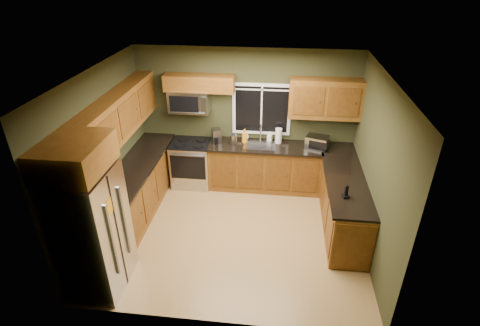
% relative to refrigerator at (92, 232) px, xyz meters
% --- Properties ---
extents(floor, '(4.20, 4.20, 0.00)m').
position_rel_refrigerator_xyz_m(floor, '(1.74, 1.30, -0.90)').
color(floor, '#A07B46').
rests_on(floor, ground).
extents(ceiling, '(4.20, 4.20, 0.00)m').
position_rel_refrigerator_xyz_m(ceiling, '(1.74, 1.30, 1.80)').
color(ceiling, white).
rests_on(ceiling, back_wall).
extents(back_wall, '(4.20, 0.00, 4.20)m').
position_rel_refrigerator_xyz_m(back_wall, '(1.74, 3.10, 0.45)').
color(back_wall, '#32351C').
rests_on(back_wall, ground).
extents(front_wall, '(4.20, 0.00, 4.20)m').
position_rel_refrigerator_xyz_m(front_wall, '(1.74, -0.50, 0.45)').
color(front_wall, '#32351C').
rests_on(front_wall, ground).
extents(left_wall, '(0.00, 3.60, 3.60)m').
position_rel_refrigerator_xyz_m(left_wall, '(-0.36, 1.30, 0.45)').
color(left_wall, '#32351C').
rests_on(left_wall, ground).
extents(right_wall, '(0.00, 3.60, 3.60)m').
position_rel_refrigerator_xyz_m(right_wall, '(3.84, 1.30, 0.45)').
color(right_wall, '#32351C').
rests_on(right_wall, ground).
extents(window, '(1.12, 0.03, 1.02)m').
position_rel_refrigerator_xyz_m(window, '(2.04, 3.08, 0.65)').
color(window, white).
rests_on(window, back_wall).
extents(base_cabinets_left, '(0.60, 2.65, 0.90)m').
position_rel_refrigerator_xyz_m(base_cabinets_left, '(-0.06, 1.78, -0.45)').
color(base_cabinets_left, brown).
rests_on(base_cabinets_left, ground).
extents(countertop_left, '(0.65, 2.65, 0.04)m').
position_rel_refrigerator_xyz_m(countertop_left, '(-0.04, 1.78, 0.02)').
color(countertop_left, black).
rests_on(countertop_left, base_cabinets_left).
extents(base_cabinets_back, '(2.17, 0.60, 0.90)m').
position_rel_refrigerator_xyz_m(base_cabinets_back, '(2.15, 2.80, -0.45)').
color(base_cabinets_back, brown).
rests_on(base_cabinets_back, ground).
extents(countertop_back, '(2.17, 0.65, 0.04)m').
position_rel_refrigerator_xyz_m(countertop_back, '(2.15, 2.78, 0.02)').
color(countertop_back, black).
rests_on(countertop_back, base_cabinets_back).
extents(base_cabinets_peninsula, '(0.60, 2.52, 0.90)m').
position_rel_refrigerator_xyz_m(base_cabinets_peninsula, '(3.54, 1.84, -0.45)').
color(base_cabinets_peninsula, brown).
rests_on(base_cabinets_peninsula, ground).
extents(countertop_peninsula, '(0.65, 2.50, 0.04)m').
position_rel_refrigerator_xyz_m(countertop_peninsula, '(3.51, 1.85, 0.02)').
color(countertop_peninsula, black).
rests_on(countertop_peninsula, base_cabinets_peninsula).
extents(upper_cabinets_left, '(0.33, 2.65, 0.72)m').
position_rel_refrigerator_xyz_m(upper_cabinets_left, '(-0.20, 1.78, 0.96)').
color(upper_cabinets_left, brown).
rests_on(upper_cabinets_left, left_wall).
extents(upper_cabinets_back_left, '(1.30, 0.33, 0.30)m').
position_rel_refrigerator_xyz_m(upper_cabinets_back_left, '(0.89, 2.94, 1.17)').
color(upper_cabinets_back_left, brown).
rests_on(upper_cabinets_back_left, back_wall).
extents(upper_cabinets_back_right, '(1.30, 0.33, 0.72)m').
position_rel_refrigerator_xyz_m(upper_cabinets_back_right, '(3.19, 2.94, 0.96)').
color(upper_cabinets_back_right, brown).
rests_on(upper_cabinets_back_right, back_wall).
extents(upper_cabinet_over_fridge, '(0.72, 0.90, 0.38)m').
position_rel_refrigerator_xyz_m(upper_cabinet_over_fridge, '(-0.00, 0.00, 1.13)').
color(upper_cabinet_over_fridge, brown).
rests_on(upper_cabinet_over_fridge, left_wall).
extents(refrigerator, '(0.74, 0.90, 1.80)m').
position_rel_refrigerator_xyz_m(refrigerator, '(0.00, 0.00, 0.00)').
color(refrigerator, '#B7B7BC').
rests_on(refrigerator, ground).
extents(range, '(0.76, 0.69, 0.94)m').
position_rel_refrigerator_xyz_m(range, '(0.69, 2.77, -0.43)').
color(range, '#B7B7BC').
rests_on(range, ground).
extents(microwave, '(0.76, 0.41, 0.42)m').
position_rel_refrigerator_xyz_m(microwave, '(0.69, 2.91, 0.83)').
color(microwave, '#B7B7BC').
rests_on(microwave, back_wall).
extents(sink, '(0.60, 0.42, 0.36)m').
position_rel_refrigerator_xyz_m(sink, '(2.04, 2.79, 0.05)').
color(sink, slate).
rests_on(sink, countertop_back).
extents(toaster_oven, '(0.47, 0.42, 0.25)m').
position_rel_refrigerator_xyz_m(toaster_oven, '(3.11, 2.77, 0.16)').
color(toaster_oven, '#B7B7BC').
rests_on(toaster_oven, countertop_back).
extents(coffee_maker, '(0.22, 0.26, 0.27)m').
position_rel_refrigerator_xyz_m(coffee_maker, '(1.20, 2.81, 0.17)').
color(coffee_maker, slate).
rests_on(coffee_maker, countertop_back).
extents(kettle, '(0.16, 0.16, 0.25)m').
position_rel_refrigerator_xyz_m(kettle, '(1.54, 2.75, 0.15)').
color(kettle, '#B7B7BC').
rests_on(kettle, countertop_back).
extents(paper_towel_roll, '(0.16, 0.16, 0.33)m').
position_rel_refrigerator_xyz_m(paper_towel_roll, '(2.39, 2.93, 0.19)').
color(paper_towel_roll, white).
rests_on(paper_towel_roll, countertop_back).
extents(soap_bottle_a, '(0.15, 0.15, 0.29)m').
position_rel_refrigerator_xyz_m(soap_bottle_a, '(1.74, 2.84, 0.18)').
color(soap_bottle_a, orange).
rests_on(soap_bottle_a, countertop_back).
extents(soap_bottle_b, '(0.11, 0.11, 0.19)m').
position_rel_refrigerator_xyz_m(soap_bottle_b, '(2.22, 3.00, 0.13)').
color(soap_bottle_b, white).
rests_on(soap_bottle_b, countertop_back).
extents(soap_bottle_c, '(0.16, 0.16, 0.18)m').
position_rel_refrigerator_xyz_m(soap_bottle_c, '(1.74, 3.00, 0.13)').
color(soap_bottle_c, white).
rests_on(soap_bottle_c, countertop_back).
extents(cordless_phone, '(0.11, 0.11, 0.20)m').
position_rel_refrigerator_xyz_m(cordless_phone, '(3.44, 1.15, 0.10)').
color(cordless_phone, black).
rests_on(cordless_phone, countertop_peninsula).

